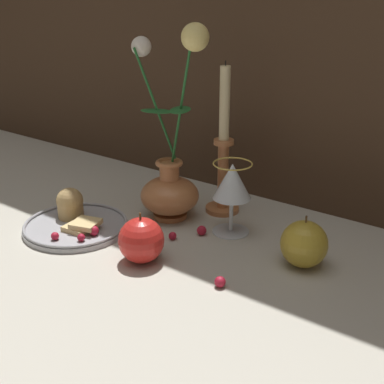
{
  "coord_description": "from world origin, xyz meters",
  "views": [
    {
      "loc": [
        0.57,
        -0.73,
        0.47
      ],
      "look_at": [
        0.02,
        0.02,
        0.1
      ],
      "focal_mm": 50.0,
      "sensor_mm": 36.0,
      "label": 1
    }
  ],
  "objects_px": {
    "plate_with_pastries": "(75,220)",
    "apple_near_glass": "(142,241)",
    "wine_glass": "(232,184)",
    "candlestick": "(223,160)",
    "vase": "(171,173)",
    "apple_beside_vase": "(304,244)"
  },
  "relations": [
    {
      "from": "vase",
      "to": "apple_near_glass",
      "type": "height_order",
      "value": "vase"
    },
    {
      "from": "vase",
      "to": "apple_beside_vase",
      "type": "bearing_deg",
      "value": -4.52
    },
    {
      "from": "wine_glass",
      "to": "apple_near_glass",
      "type": "bearing_deg",
      "value": -107.62
    },
    {
      "from": "vase",
      "to": "wine_glass",
      "type": "distance_m",
      "value": 0.14
    },
    {
      "from": "vase",
      "to": "candlestick",
      "type": "relative_size",
      "value": 1.24
    },
    {
      "from": "vase",
      "to": "candlestick",
      "type": "height_order",
      "value": "vase"
    },
    {
      "from": "vase",
      "to": "wine_glass",
      "type": "height_order",
      "value": "vase"
    },
    {
      "from": "wine_glass",
      "to": "apple_near_glass",
      "type": "distance_m",
      "value": 0.21
    },
    {
      "from": "vase",
      "to": "plate_with_pastries",
      "type": "bearing_deg",
      "value": -127.75
    },
    {
      "from": "wine_glass",
      "to": "candlestick",
      "type": "height_order",
      "value": "candlestick"
    },
    {
      "from": "vase",
      "to": "wine_glass",
      "type": "xyz_separation_m",
      "value": [
        0.14,
        0.01,
        0.0
      ]
    },
    {
      "from": "vase",
      "to": "plate_with_pastries",
      "type": "relative_size",
      "value": 1.89
    },
    {
      "from": "apple_near_glass",
      "to": "plate_with_pastries",
      "type": "bearing_deg",
      "value": 173.64
    },
    {
      "from": "plate_with_pastries",
      "to": "vase",
      "type": "bearing_deg",
      "value": 52.25
    },
    {
      "from": "plate_with_pastries",
      "to": "apple_near_glass",
      "type": "distance_m",
      "value": 0.21
    },
    {
      "from": "vase",
      "to": "apple_near_glass",
      "type": "bearing_deg",
      "value": -66.31
    },
    {
      "from": "vase",
      "to": "candlestick",
      "type": "xyz_separation_m",
      "value": [
        0.07,
        0.09,
        0.02
      ]
    },
    {
      "from": "vase",
      "to": "apple_near_glass",
      "type": "distance_m",
      "value": 0.21
    },
    {
      "from": "vase",
      "to": "plate_with_pastries",
      "type": "height_order",
      "value": "vase"
    },
    {
      "from": "wine_glass",
      "to": "apple_near_glass",
      "type": "height_order",
      "value": "wine_glass"
    },
    {
      "from": "apple_near_glass",
      "to": "candlestick",
      "type": "bearing_deg",
      "value": 91.79
    },
    {
      "from": "candlestick",
      "to": "wine_glass",
      "type": "bearing_deg",
      "value": -47.21
    }
  ]
}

